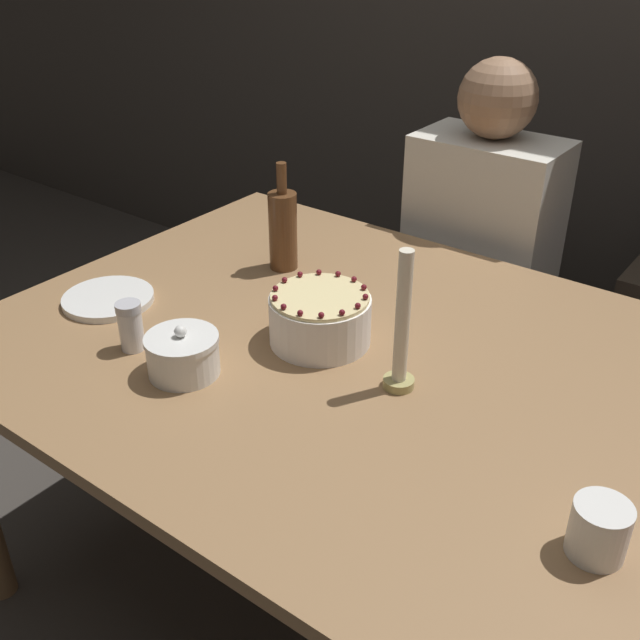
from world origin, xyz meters
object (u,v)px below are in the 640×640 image
sugar_bowl (183,355)px  person_man_blue_shirt (475,291)px  bottle (283,229)px  sugar_shaker (131,326)px  candle (402,334)px  cake (320,318)px

sugar_bowl → person_man_blue_shirt: size_ratio=0.12×
bottle → person_man_blue_shirt: (0.27, 0.56, -0.32)m
sugar_shaker → candle: candle is taller
cake → person_man_blue_shirt: person_man_blue_shirt is taller
sugar_bowl → candle: candle is taller
sugar_shaker → person_man_blue_shirt: 1.11m
cake → sugar_shaker: bearing=-138.6°
sugar_bowl → candle: (0.36, 0.21, 0.07)m
sugar_shaker → cake: bearing=41.4°
candle → sugar_bowl: bearing=-149.4°
cake → bottle: (-0.29, 0.23, 0.05)m
sugar_shaker → bottle: bottle is taller
sugar_shaker → sugar_bowl: bearing=0.1°
sugar_shaker → candle: bearing=22.7°
sugar_bowl → person_man_blue_shirt: 1.08m
sugar_bowl → bottle: size_ratio=0.53×
candle → person_man_blue_shirt: (-0.24, 0.83, -0.33)m
bottle → person_man_blue_shirt: bearing=64.4°
cake → person_man_blue_shirt: 0.84m
sugar_bowl → sugar_shaker: same height
sugar_bowl → sugar_shaker: 0.15m
candle → bottle: bearing=151.9°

